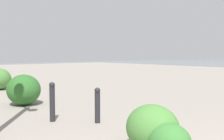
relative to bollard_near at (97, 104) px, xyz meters
name	(u,v)px	position (x,y,z in m)	size (l,w,h in m)	color
bollard_near	(97,104)	(0.00, 0.00, 0.00)	(0.13, 0.13, 0.78)	#232328
bollard_mid	(52,101)	(0.75, 0.70, 0.05)	(0.13, 0.13, 0.89)	#232328
shrub_low	(152,128)	(-1.83, 0.33, -0.04)	(0.86, 0.78, 0.73)	#477F38
shrub_tall	(24,90)	(2.97, 0.47, 0.05)	(1.07, 0.96, 0.91)	#2D6628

